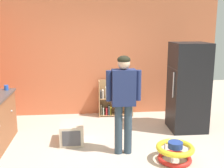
{
  "coord_description": "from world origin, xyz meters",
  "views": [
    {
      "loc": [
        -0.49,
        -4.2,
        2.13
      ],
      "look_at": [
        -0.05,
        0.52,
        1.11
      ],
      "focal_mm": 44.66,
      "sensor_mm": 36.0,
      "label": 1
    }
  ],
  "objects_px": {
    "refrigerator": "(188,87)",
    "pet_carrier": "(72,133)",
    "standing_person": "(124,96)",
    "baby_walker": "(175,152)",
    "blue_cup": "(6,88)",
    "bookshelf": "(113,100)"
  },
  "relations": [
    {
      "from": "refrigerator",
      "to": "standing_person",
      "type": "distance_m",
      "value": 1.75
    },
    {
      "from": "refrigerator",
      "to": "pet_carrier",
      "type": "relative_size",
      "value": 3.22
    },
    {
      "from": "standing_person",
      "to": "pet_carrier",
      "type": "height_order",
      "value": "standing_person"
    },
    {
      "from": "standing_person",
      "to": "blue_cup",
      "type": "bearing_deg",
      "value": 154.49
    },
    {
      "from": "standing_person",
      "to": "baby_walker",
      "type": "height_order",
      "value": "standing_person"
    },
    {
      "from": "standing_person",
      "to": "pet_carrier",
      "type": "relative_size",
      "value": 2.98
    },
    {
      "from": "refrigerator",
      "to": "baby_walker",
      "type": "xyz_separation_m",
      "value": [
        -0.66,
        -1.33,
        -0.73
      ]
    },
    {
      "from": "baby_walker",
      "to": "bookshelf",
      "type": "bearing_deg",
      "value": 107.57
    },
    {
      "from": "standing_person",
      "to": "bookshelf",
      "type": "bearing_deg",
      "value": 89.16
    },
    {
      "from": "standing_person",
      "to": "baby_walker",
      "type": "xyz_separation_m",
      "value": [
        0.78,
        -0.36,
        -0.83
      ]
    },
    {
      "from": "bookshelf",
      "to": "baby_walker",
      "type": "distance_m",
      "value": 2.5
    },
    {
      "from": "bookshelf",
      "to": "blue_cup",
      "type": "distance_m",
      "value": 2.44
    },
    {
      "from": "baby_walker",
      "to": "pet_carrier",
      "type": "relative_size",
      "value": 1.09
    },
    {
      "from": "bookshelf",
      "to": "refrigerator",
      "type": "bearing_deg",
      "value": -36.38
    },
    {
      "from": "pet_carrier",
      "to": "blue_cup",
      "type": "height_order",
      "value": "blue_cup"
    },
    {
      "from": "bookshelf",
      "to": "blue_cup",
      "type": "relative_size",
      "value": 8.95
    },
    {
      "from": "pet_carrier",
      "to": "blue_cup",
      "type": "relative_size",
      "value": 5.81
    },
    {
      "from": "bookshelf",
      "to": "standing_person",
      "type": "bearing_deg",
      "value": -90.84
    },
    {
      "from": "refrigerator",
      "to": "pet_carrier",
      "type": "xyz_separation_m",
      "value": [
        -2.32,
        -0.44,
        -0.71
      ]
    },
    {
      "from": "refrigerator",
      "to": "blue_cup",
      "type": "xyz_separation_m",
      "value": [
        -3.56,
        0.04,
        0.06
      ]
    },
    {
      "from": "bookshelf",
      "to": "blue_cup",
      "type": "bearing_deg",
      "value": -154.95
    },
    {
      "from": "refrigerator",
      "to": "bookshelf",
      "type": "distance_m",
      "value": 1.83
    }
  ]
}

